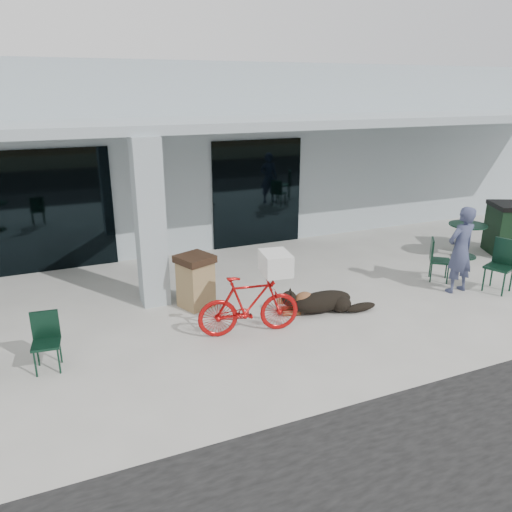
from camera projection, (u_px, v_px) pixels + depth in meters
name	position (u px, v px, depth m)	size (l,w,h in m)	color
ground	(277.00, 340.00, 8.16)	(80.00, 80.00, 0.00)	beige
building	(155.00, 147.00, 14.83)	(22.00, 7.00, 4.50)	#9CA8B1
storefront_glass_left	(47.00, 212.00, 10.86)	(2.80, 0.06, 2.70)	black
storefront_glass_right	(257.00, 193.00, 12.74)	(2.40, 0.06, 2.70)	black
column	(150.00, 224.00, 9.10)	(0.50, 0.50, 3.12)	#9CA8B1
overhang	(204.00, 124.00, 10.26)	(22.00, 2.80, 0.18)	#9CA8B1
bicycle	(249.00, 305.00, 8.22)	(0.48, 1.71, 1.03)	#AF0E0E
laundry_basket	(276.00, 263.00, 8.10)	(0.59, 0.44, 0.35)	white
dog	(323.00, 301.00, 9.10)	(1.36, 0.45, 0.45)	black
cup_near_dog	(234.00, 316.00, 8.87)	(0.08, 0.08, 0.11)	white
cafe_chair_near	(46.00, 343.00, 7.16)	(0.39, 0.43, 0.86)	#113123
cafe_table_far	(466.00, 241.00, 12.02)	(0.88, 0.88, 0.82)	#113123
cafe_chair_far_a	(440.00, 260.00, 10.54)	(0.41, 0.45, 0.91)	#113123
cafe_chair_far_b	(500.00, 266.00, 9.94)	(0.48, 0.52, 1.06)	#113123
person	(460.00, 250.00, 9.83)	(0.64, 0.42, 1.75)	#3C4264
cup_on_table	(469.00, 220.00, 12.03)	(0.07, 0.07, 0.10)	white
trash_receptacle	(196.00, 281.00, 9.25)	(0.59, 0.59, 1.01)	olive
wheeled_bin	(507.00, 229.00, 12.23)	(0.78, 0.99, 1.26)	black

